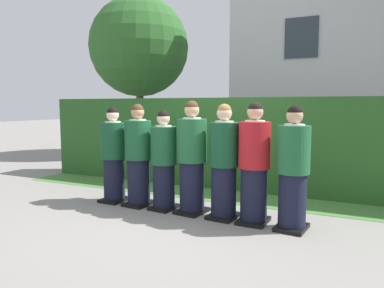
{
  "coord_description": "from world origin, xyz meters",
  "views": [
    {
      "loc": [
        2.27,
        -4.82,
        1.62
      ],
      "look_at": [
        0.0,
        0.0,
        1.05
      ],
      "focal_mm": 33.94,
      "sensor_mm": 36.0,
      "label": 1
    }
  ],
  "objects_px": {
    "student_front_row_3": "(192,160)",
    "student_front_row_6": "(293,171)",
    "student_front_row_0": "(114,157)",
    "student_in_red_blazer": "(254,166)",
    "student_front_row_4": "(224,164)",
    "student_front_row_1": "(138,158)",
    "student_front_row_2": "(164,163)"
  },
  "relations": [
    {
      "from": "student_front_row_1",
      "to": "student_front_row_4",
      "type": "distance_m",
      "value": 1.48
    },
    {
      "from": "student_front_row_3",
      "to": "student_front_row_4",
      "type": "height_order",
      "value": "student_front_row_3"
    },
    {
      "from": "student_front_row_6",
      "to": "student_front_row_2",
      "type": "bearing_deg",
      "value": 176.78
    },
    {
      "from": "student_front_row_3",
      "to": "student_front_row_6",
      "type": "bearing_deg",
      "value": -4.44
    },
    {
      "from": "student_in_red_blazer",
      "to": "student_front_row_6",
      "type": "xyz_separation_m",
      "value": [
        0.53,
        -0.05,
        -0.02
      ]
    },
    {
      "from": "student_front_row_1",
      "to": "student_in_red_blazer",
      "type": "distance_m",
      "value": 1.94
    },
    {
      "from": "student_front_row_6",
      "to": "student_front_row_4",
      "type": "bearing_deg",
      "value": 175.34
    },
    {
      "from": "student_front_row_3",
      "to": "student_front_row_4",
      "type": "distance_m",
      "value": 0.52
    },
    {
      "from": "student_front_row_0",
      "to": "student_front_row_6",
      "type": "relative_size",
      "value": 0.98
    },
    {
      "from": "student_front_row_4",
      "to": "student_front_row_6",
      "type": "distance_m",
      "value": 0.98
    },
    {
      "from": "student_front_row_6",
      "to": "student_in_red_blazer",
      "type": "bearing_deg",
      "value": 174.29
    },
    {
      "from": "student_front_row_0",
      "to": "student_in_red_blazer",
      "type": "relative_size",
      "value": 0.95
    },
    {
      "from": "student_front_row_2",
      "to": "student_front_row_3",
      "type": "relative_size",
      "value": 0.91
    },
    {
      "from": "student_front_row_0",
      "to": "student_in_red_blazer",
      "type": "distance_m",
      "value": 2.44
    },
    {
      "from": "student_front_row_0",
      "to": "student_front_row_3",
      "type": "xyz_separation_m",
      "value": [
        1.47,
        -0.04,
        0.05
      ]
    },
    {
      "from": "student_front_row_2",
      "to": "student_front_row_4",
      "type": "bearing_deg",
      "value": -1.81
    },
    {
      "from": "student_front_row_2",
      "to": "student_in_red_blazer",
      "type": "relative_size",
      "value": 0.92
    },
    {
      "from": "student_front_row_2",
      "to": "student_front_row_4",
      "type": "xyz_separation_m",
      "value": [
        1.0,
        -0.03,
        0.05
      ]
    },
    {
      "from": "student_front_row_0",
      "to": "student_front_row_1",
      "type": "xyz_separation_m",
      "value": [
        0.51,
        -0.02,
        0.03
      ]
    },
    {
      "from": "student_front_row_2",
      "to": "student_front_row_3",
      "type": "xyz_separation_m",
      "value": [
        0.48,
        0.0,
        0.07
      ]
    },
    {
      "from": "student_front_row_3",
      "to": "student_front_row_2",
      "type": "bearing_deg",
      "value": -179.42
    },
    {
      "from": "student_front_row_4",
      "to": "student_in_red_blazer",
      "type": "relative_size",
      "value": 0.99
    },
    {
      "from": "student_front_row_3",
      "to": "student_front_row_6",
      "type": "xyz_separation_m",
      "value": [
        1.5,
        -0.12,
        -0.03
      ]
    },
    {
      "from": "student_front_row_4",
      "to": "student_front_row_1",
      "type": "bearing_deg",
      "value": 178.08
    },
    {
      "from": "student_front_row_2",
      "to": "student_front_row_4",
      "type": "distance_m",
      "value": 1.01
    },
    {
      "from": "student_front_row_1",
      "to": "student_front_row_2",
      "type": "height_order",
      "value": "student_front_row_1"
    },
    {
      "from": "student_front_row_3",
      "to": "student_in_red_blazer",
      "type": "relative_size",
      "value": 1.01
    },
    {
      "from": "student_front_row_2",
      "to": "student_in_red_blazer",
      "type": "xyz_separation_m",
      "value": [
        1.45,
        -0.06,
        0.06
      ]
    },
    {
      "from": "student_front_row_4",
      "to": "student_front_row_6",
      "type": "bearing_deg",
      "value": -4.66
    },
    {
      "from": "student_front_row_4",
      "to": "student_in_red_blazer",
      "type": "height_order",
      "value": "student_in_red_blazer"
    },
    {
      "from": "student_front_row_0",
      "to": "student_front_row_1",
      "type": "relative_size",
      "value": 0.97
    },
    {
      "from": "student_front_row_0",
      "to": "student_front_row_4",
      "type": "bearing_deg",
      "value": -2.1
    }
  ]
}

